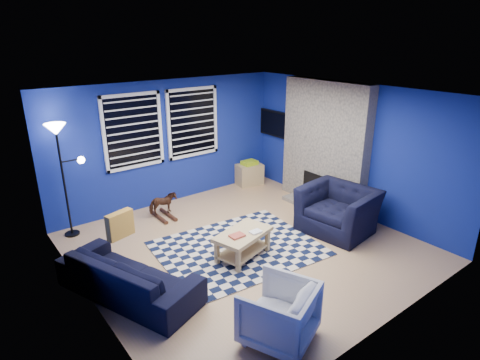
# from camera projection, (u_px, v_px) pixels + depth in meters

# --- Properties ---
(floor) EXTENTS (5.00, 5.00, 0.00)m
(floor) POSITION_uv_depth(u_px,v_px,m) (246.00, 247.00, 6.64)
(floor) COLOR tan
(floor) RESTS_ON ground
(ceiling) EXTENTS (5.00, 5.00, 0.00)m
(ceiling) POSITION_uv_depth(u_px,v_px,m) (247.00, 94.00, 5.78)
(ceiling) COLOR white
(ceiling) RESTS_ON wall_back
(wall_back) EXTENTS (5.00, 0.00, 5.00)m
(wall_back) POSITION_uv_depth(u_px,v_px,m) (169.00, 143.00, 8.07)
(wall_back) COLOR navy
(wall_back) RESTS_ON floor
(wall_left) EXTENTS (0.00, 5.00, 5.00)m
(wall_left) POSITION_uv_depth(u_px,v_px,m) (83.00, 219.00, 4.77)
(wall_left) COLOR navy
(wall_left) RESTS_ON floor
(wall_right) EXTENTS (0.00, 5.00, 5.00)m
(wall_right) POSITION_uv_depth(u_px,v_px,m) (349.00, 149.00, 7.64)
(wall_right) COLOR navy
(wall_right) RESTS_ON floor
(fireplace) EXTENTS (0.65, 2.00, 2.50)m
(fireplace) POSITION_uv_depth(u_px,v_px,m) (324.00, 147.00, 7.95)
(fireplace) COLOR gray
(fireplace) RESTS_ON floor
(window_left) EXTENTS (1.17, 0.06, 1.42)m
(window_left) POSITION_uv_depth(u_px,v_px,m) (133.00, 132.00, 7.49)
(window_left) COLOR black
(window_left) RESTS_ON wall_back
(window_right) EXTENTS (1.17, 0.06, 1.42)m
(window_right) POSITION_uv_depth(u_px,v_px,m) (193.00, 123.00, 8.23)
(window_right) COLOR black
(window_right) RESTS_ON wall_back
(tv) EXTENTS (0.07, 1.00, 0.58)m
(tv) POSITION_uv_depth(u_px,v_px,m) (276.00, 124.00, 9.05)
(tv) COLOR black
(tv) RESTS_ON wall_right
(rug) EXTENTS (2.69, 2.25, 0.02)m
(rug) POSITION_uv_depth(u_px,v_px,m) (238.00, 248.00, 6.58)
(rug) COLOR black
(rug) RESTS_ON floor
(sofa) EXTENTS (2.17, 1.46, 0.59)m
(sofa) POSITION_uv_depth(u_px,v_px,m) (129.00, 275.00, 5.34)
(sofa) COLOR black
(sofa) RESTS_ON floor
(armchair_big) EXTENTS (1.35, 1.22, 0.79)m
(armchair_big) POSITION_uv_depth(u_px,v_px,m) (338.00, 210.00, 7.07)
(armchair_big) COLOR black
(armchair_big) RESTS_ON floor
(armchair_bent) EXTENTS (1.00, 1.01, 0.71)m
(armchair_bent) POSITION_uv_depth(u_px,v_px,m) (279.00, 313.00, 4.53)
(armchair_bent) COLOR gray
(armchair_bent) RESTS_ON floor
(rocking_horse) EXTENTS (0.32, 0.55, 0.43)m
(rocking_horse) POSITION_uv_depth(u_px,v_px,m) (163.00, 204.00, 7.60)
(rocking_horse) COLOR #482717
(rocking_horse) RESTS_ON floor
(coffee_table) EXTENTS (1.03, 0.76, 0.46)m
(coffee_table) POSITION_uv_depth(u_px,v_px,m) (243.00, 239.00, 6.22)
(coffee_table) COLOR tan
(coffee_table) RESTS_ON rug
(cabinet) EXTENTS (0.64, 0.49, 0.57)m
(cabinet) POSITION_uv_depth(u_px,v_px,m) (249.00, 174.00, 9.31)
(cabinet) COLOR tan
(cabinet) RESTS_ON floor
(floor_lamp) EXTENTS (0.54, 0.33, 1.98)m
(floor_lamp) POSITION_uv_depth(u_px,v_px,m) (60.00, 145.00, 6.50)
(floor_lamp) COLOR black
(floor_lamp) RESTS_ON floor
(throw_pillow) EXTENTS (0.42, 0.22, 0.38)m
(throw_pillow) POSITION_uv_depth(u_px,v_px,m) (120.00, 225.00, 5.66)
(throw_pillow) COLOR gold
(throw_pillow) RESTS_ON sofa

